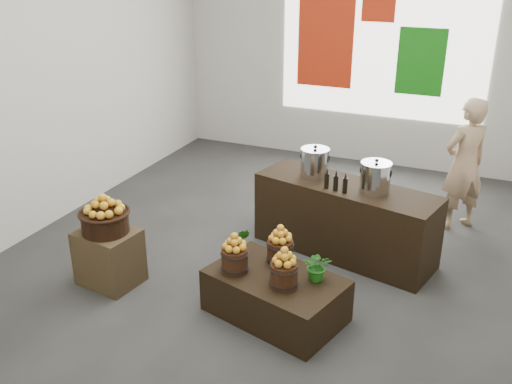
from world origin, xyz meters
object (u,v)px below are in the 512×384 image
at_px(display_table, 275,295).
at_px(counter, 344,220).
at_px(shopper, 464,165).
at_px(stock_pot_center, 375,178).
at_px(crate, 109,257).
at_px(wicker_basket, 105,222).
at_px(stock_pot_left, 315,164).

distance_m(display_table, counter, 1.50).
bearing_deg(display_table, shopper, 78.24).
bearing_deg(stock_pot_center, crate, -147.70).
height_order(display_table, counter, counter).
bearing_deg(shopper, wicker_basket, -1.69).
distance_m(display_table, stock_pot_left, 1.75).
bearing_deg(wicker_basket, crate, 0.00).
relative_size(display_table, counter, 0.61).
xyz_separation_m(wicker_basket, shopper, (3.22, 2.84, 0.13)).
distance_m(crate, counter, 2.63).
bearing_deg(counter, wicker_basket, -129.03).
xyz_separation_m(crate, wicker_basket, (0.00, 0.00, 0.41)).
relative_size(counter, stock_pot_center, 6.47).
relative_size(crate, shopper, 0.36).
distance_m(display_table, stock_pot_center, 1.70).
distance_m(stock_pot_center, shopper, 1.57).
distance_m(wicker_basket, stock_pot_center, 2.86).
bearing_deg(wicker_basket, stock_pot_center, 32.30).
bearing_deg(crate, stock_pot_center, 32.30).
relative_size(stock_pot_left, stock_pot_center, 1.00).
bearing_deg(display_table, stock_pot_center, 82.67).
relative_size(wicker_basket, display_table, 0.38).
height_order(display_table, stock_pot_center, stock_pot_center).
xyz_separation_m(wicker_basket, stock_pot_center, (2.40, 1.52, 0.30)).
distance_m(counter, stock_pot_center, 0.67).
distance_m(crate, display_table, 1.82).
distance_m(stock_pot_left, shopper, 1.94).
bearing_deg(counter, stock_pot_left, -180.00).
distance_m(wicker_basket, display_table, 1.89).
bearing_deg(stock_pot_left, wicker_basket, -134.57).
height_order(wicker_basket, shopper, shopper).
bearing_deg(stock_pot_left, counter, -13.50).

